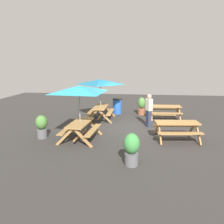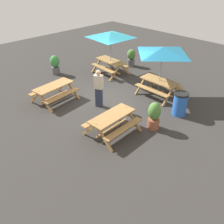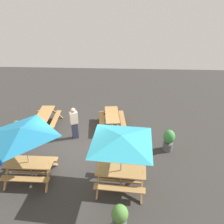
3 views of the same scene
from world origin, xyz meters
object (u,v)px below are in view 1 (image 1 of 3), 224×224
(potted_plant_1, at_px, (141,106))
(person_standing, at_px, (149,110))
(picnic_table_2, at_px, (165,109))
(potted_plant_2, at_px, (132,148))
(picnic_table_3, at_px, (100,85))
(potted_plant_0, at_px, (42,126))
(trash_bin_blue, at_px, (117,106))
(picnic_table_0, at_px, (79,93))
(picnic_table_1, at_px, (177,127))

(potted_plant_1, relative_size, person_standing, 0.65)
(picnic_table_2, xyz_separation_m, potted_plant_2, (1.72, 6.21, 0.00))
(picnic_table_2, distance_m, picnic_table_3, 3.98)
(potted_plant_0, height_order, person_standing, person_standing)
(person_standing, bearing_deg, trash_bin_blue, 7.26)
(potted_plant_0, relative_size, potted_plant_2, 0.95)
(trash_bin_blue, bearing_deg, picnic_table_0, 78.18)
(picnic_table_1, bearing_deg, potted_plant_0, -1.07)
(potted_plant_1, bearing_deg, trash_bin_blue, -5.32)
(picnic_table_1, distance_m, potted_plant_1, 4.66)
(picnic_table_1, distance_m, potted_plant_2, 3.21)
(picnic_table_3, bearing_deg, trash_bin_blue, 154.21)
(trash_bin_blue, bearing_deg, picnic_table_2, 160.63)
(potted_plant_0, bearing_deg, potted_plant_2, 151.51)
(picnic_table_3, distance_m, potted_plant_1, 3.11)
(picnic_table_2, bearing_deg, potted_plant_0, 33.53)
(picnic_table_1, bearing_deg, potted_plant_2, 49.33)
(trash_bin_blue, height_order, potted_plant_0, potted_plant_0)
(picnic_table_1, distance_m, picnic_table_2, 3.57)
(picnic_table_3, bearing_deg, picnic_table_1, 52.15)
(picnic_table_2, distance_m, potted_plant_1, 1.59)
(picnic_table_0, distance_m, potted_plant_2, 3.39)
(trash_bin_blue, xyz_separation_m, potted_plant_1, (-1.54, 0.14, 0.07))
(picnic_table_3, bearing_deg, person_standing, 66.12)
(potted_plant_1, distance_m, potted_plant_2, 7.09)
(potted_plant_2, distance_m, person_standing, 4.47)
(picnic_table_3, height_order, person_standing, picnic_table_3)
(potted_plant_1, xyz_separation_m, person_standing, (-0.33, 2.67, 0.32))
(picnic_table_2, distance_m, potted_plant_2, 6.44)
(potted_plant_2, bearing_deg, potted_plant_0, -28.49)
(person_standing, bearing_deg, picnic_table_2, -55.33)
(picnic_table_0, height_order, trash_bin_blue, picnic_table_0)
(picnic_table_0, xyz_separation_m, potted_plant_0, (1.71, -0.01, -1.46))
(picnic_table_2, bearing_deg, potted_plant_1, -35.41)
(picnic_table_2, height_order, person_standing, person_standing)
(picnic_table_2, distance_m, person_standing, 2.09)
(potted_plant_0, height_order, potted_plant_2, potted_plant_2)
(picnic_table_0, height_order, potted_plant_1, picnic_table_0)
(picnic_table_2, relative_size, person_standing, 1.11)
(picnic_table_1, xyz_separation_m, potted_plant_2, (1.82, 2.64, 0.00))
(picnic_table_0, distance_m, picnic_table_3, 3.49)
(picnic_table_1, xyz_separation_m, person_standing, (1.10, -1.76, 0.32))
(picnic_table_0, height_order, person_standing, picnic_table_0)
(picnic_table_3, relative_size, potted_plant_0, 2.32)
(picnic_table_3, relative_size, potted_plant_1, 2.14)
(potted_plant_0, xyz_separation_m, person_standing, (-4.65, -2.27, 0.35))
(potted_plant_0, bearing_deg, person_standing, -153.94)
(picnic_table_2, relative_size, potted_plant_1, 1.70)
(trash_bin_blue, height_order, person_standing, person_standing)
(picnic_table_1, relative_size, potted_plant_2, 1.84)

